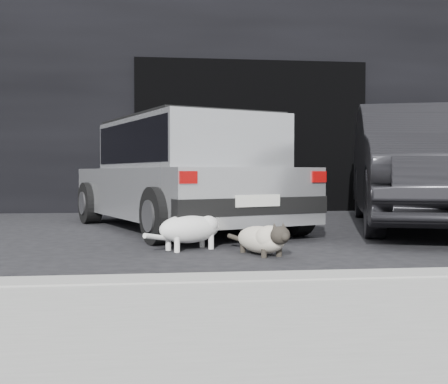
{
  "coord_description": "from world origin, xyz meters",
  "views": [
    {
      "loc": [
        -0.62,
        -5.56,
        0.67
      ],
      "look_at": [
        -0.02,
        -0.51,
        0.5
      ],
      "focal_mm": 45.0,
      "sensor_mm": 36.0,
      "label": 1
    }
  ],
  "objects": [
    {
      "name": "ground",
      "position": [
        0.0,
        0.0,
        0.0
      ],
      "size": [
        80.0,
        80.0,
        0.0
      ],
      "primitive_type": "plane",
      "color": "black",
      "rests_on": "ground"
    },
    {
      "name": "building_facade",
      "position": [
        1.0,
        6.0,
        2.5
      ],
      "size": [
        34.0,
        4.0,
        5.0
      ],
      "primitive_type": "cube",
      "color": "black",
      "rests_on": "ground"
    },
    {
      "name": "garage_opening",
      "position": [
        1.0,
        3.99,
        1.3
      ],
      "size": [
        4.0,
        0.1,
        2.6
      ],
      "primitive_type": "cube",
      "color": "black",
      "rests_on": "ground"
    },
    {
      "name": "curb",
      "position": [
        1.0,
        -2.6,
        0.06
      ],
      "size": [
        18.0,
        0.25,
        0.12
      ],
      "primitive_type": "cube",
      "color": "gray",
      "rests_on": "ground"
    },
    {
      "name": "silver_hatchback",
      "position": [
        -0.32,
        1.06,
        0.72
      ],
      "size": [
        2.77,
        3.89,
        1.31
      ],
      "rotation": [
        0.0,
        0.0,
        0.37
      ],
      "color": "silver",
      "rests_on": "ground"
    },
    {
      "name": "second_car",
      "position": [
        2.68,
        0.99,
        0.77
      ],
      "size": [
        2.98,
        4.95,
        1.54
      ],
      "primitive_type": "imported",
      "rotation": [
        0.0,
        0.0,
        -0.31
      ],
      "color": "black",
      "rests_on": "ground"
    },
    {
      "name": "cat_siamese",
      "position": [
        0.24,
        -1.09,
        0.13
      ],
      "size": [
        0.47,
        0.79,
        0.29
      ],
      "rotation": [
        0.0,
        0.0,
        3.51
      ],
      "color": "beige",
      "rests_on": "ground"
    },
    {
      "name": "cat_white",
      "position": [
        -0.31,
        -0.67,
        0.2
      ],
      "size": [
        0.77,
        0.56,
        0.41
      ],
      "rotation": [
        0.0,
        0.0,
        -1.07
      ],
      "color": "white",
      "rests_on": "ground"
    }
  ]
}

